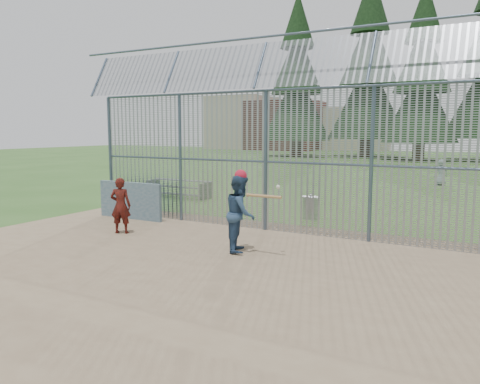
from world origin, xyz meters
The scene contains 12 objects.
ground centered at (0.00, 0.00, 0.00)m, with size 120.00×120.00×0.00m, color #2D511E.
dirt_infield centered at (0.00, -0.50, 0.01)m, with size 14.00×10.00×0.02m, color #756047.
dugout_wall centered at (-4.60, 2.90, 0.62)m, with size 2.50×0.12×1.20m, color #38566B.
batter centered at (0.55, 1.05, 0.94)m, with size 0.89×0.69×1.83m, color navy.
onlooker centered at (-3.33, 1.12, 0.81)m, with size 0.57×0.38×1.57m, color maroon.
bg_kid_standing centered at (3.20, 18.08, 0.70)m, with size 0.68×0.44×1.39m, color slate.
batting_gear centered at (0.66, 1.03, 1.77)m, with size 1.27×0.34×0.61m.
trash_can centered at (0.53, 5.83, 0.38)m, with size 0.56×0.56×0.82m.
bleacher centered at (-6.26, 7.74, 0.41)m, with size 3.00×0.95×0.72m.
backstop_fence centered at (1.81, 3.43, 2.36)m, with size 20.09×0.81×5.30m.
conifer_row centered at (1.93, 41.51, 10.83)m, with size 38.48×12.26×20.20m.
distant_buildings centered at (-23.18, 56.49, 3.60)m, with size 26.50×10.50×8.00m.
Camera 1 is at (5.85, -8.53, 2.90)m, focal length 35.00 mm.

